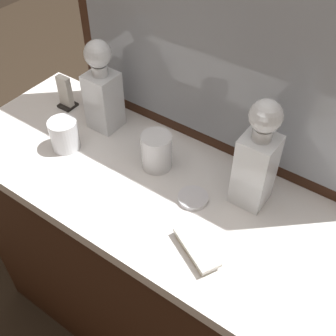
% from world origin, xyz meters
% --- Properties ---
extents(ground_plane, '(6.00, 6.00, 0.00)m').
position_xyz_m(ground_plane, '(0.00, 0.00, 0.00)').
color(ground_plane, '#2D2319').
extents(dresser, '(1.31, 0.48, 0.84)m').
position_xyz_m(dresser, '(0.00, 0.00, 0.42)').
color(dresser, '#381E11').
rests_on(dresser, ground_plane).
extents(dresser_mirror, '(0.93, 0.03, 0.73)m').
position_xyz_m(dresser_mirror, '(0.00, 0.22, 1.21)').
color(dresser_mirror, '#381E11').
rests_on(dresser_mirror, dresser).
extents(crystal_decanter_front, '(0.08, 0.08, 0.30)m').
position_xyz_m(crystal_decanter_front, '(0.19, 0.10, 0.96)').
color(crystal_decanter_front, white).
rests_on(crystal_decanter_front, dresser).
extents(crystal_decanter_left, '(0.09, 0.09, 0.28)m').
position_xyz_m(crystal_decanter_left, '(-0.31, 0.11, 0.96)').
color(crystal_decanter_left, white).
rests_on(crystal_decanter_left, dresser).
extents(crystal_tumbler_center, '(0.08, 0.08, 0.09)m').
position_xyz_m(crystal_tumbler_center, '(-0.34, -0.03, 0.88)').
color(crystal_tumbler_center, white).
rests_on(crystal_tumbler_center, dresser).
extents(crystal_tumbler_right, '(0.08, 0.08, 0.10)m').
position_xyz_m(crystal_tumbler_right, '(-0.08, 0.06, 0.89)').
color(crystal_tumbler_right, white).
rests_on(crystal_tumbler_right, dresser).
extents(silver_brush_left, '(0.14, 0.11, 0.02)m').
position_xyz_m(silver_brush_left, '(0.17, -0.12, 0.85)').
color(silver_brush_left, '#B7A88C').
rests_on(silver_brush_left, dresser).
extents(porcelain_dish, '(0.08, 0.08, 0.01)m').
position_xyz_m(porcelain_dish, '(0.07, 0.01, 0.85)').
color(porcelain_dish, silver).
rests_on(porcelain_dish, dresser).
extents(napkin_holder, '(0.05, 0.05, 0.11)m').
position_xyz_m(napkin_holder, '(-0.48, 0.11, 0.89)').
color(napkin_holder, black).
rests_on(napkin_holder, dresser).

